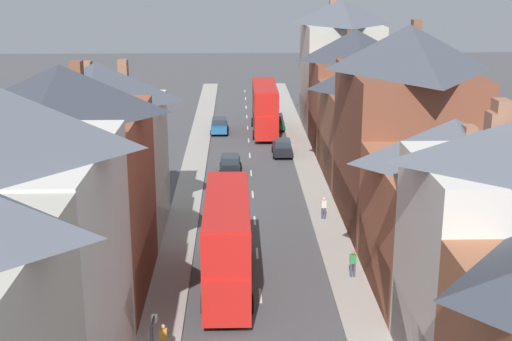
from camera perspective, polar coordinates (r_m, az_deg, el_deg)
pavement_left at (r=58.47m, az=-5.32°, el=-1.29°), size 2.20×104.00×0.14m
pavement_right at (r=58.69m, az=4.67°, el=-1.20°), size 2.20×104.00×0.14m
centre_line_dashes at (r=56.47m, az=-0.27°, el=-1.92°), size 0.14×97.80×0.01m
terrace_row_left at (r=30.32m, az=-18.75°, el=-6.43°), size 8.00×46.38×13.57m
terrace_row_right at (r=49.52m, az=11.79°, el=2.19°), size 8.00×76.93×14.28m
double_decker_bus_lead at (r=76.52m, az=0.70°, el=5.07°), size 2.74×10.80×5.30m
double_decker_bus_mid_street at (r=39.63m, az=-2.32°, el=-5.64°), size 2.74×10.80×5.30m
car_near_blue at (r=67.75m, az=2.12°, el=1.85°), size 1.90×4.00×1.59m
car_near_silver at (r=77.00m, az=-2.96°, el=3.61°), size 1.90×4.08×1.66m
car_parked_left_a at (r=85.99m, az=1.32°, el=4.96°), size 1.90×3.98×1.68m
car_parked_right_a at (r=62.05m, az=-2.06°, el=0.52°), size 1.90×4.04×1.61m
car_mid_black at (r=78.76m, az=1.59°, el=3.92°), size 1.90×3.96×1.68m
pedestrian_mid_left at (r=33.81m, az=-7.43°, el=-13.17°), size 0.36×0.22×1.61m
pedestrian_mid_right at (r=41.69m, az=7.76°, el=-7.30°), size 0.36×0.22×1.61m
pedestrian_far_left at (r=50.66m, az=5.44°, el=-2.92°), size 0.36×0.22×1.61m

